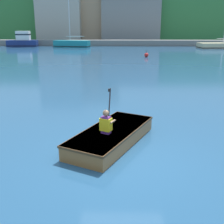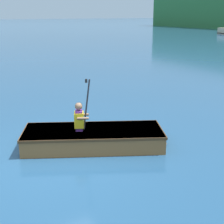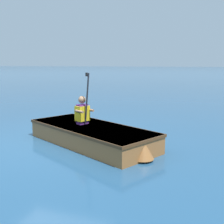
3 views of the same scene
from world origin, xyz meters
TOP-DOWN VIEW (x-y plane):
  - ground_plane at (0.00, 0.00)m, footprint 300.00×300.00m
  - rowboat_foreground at (-0.30, 1.04)m, footprint 2.52×3.42m
  - person_paddler at (-0.45, 0.72)m, footprint 0.43×0.43m

SIDE VIEW (x-z plane):
  - ground_plane at x=0.00m, z-range 0.00..0.00m
  - rowboat_foreground at x=-0.30m, z-range 0.03..0.44m
  - person_paddler at x=-0.45m, z-range 0.12..1.30m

